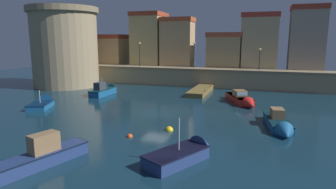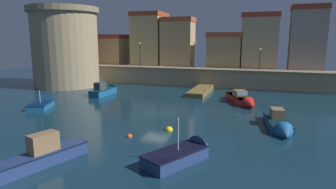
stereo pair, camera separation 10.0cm
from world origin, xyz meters
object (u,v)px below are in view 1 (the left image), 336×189
fortress_tower (65,47)px  moored_boat_6 (29,161)px  moored_boat_2 (242,100)px  mooring_buoy_0 (130,137)px  moored_boat_0 (280,124)px  moored_boat_1 (43,104)px  quay_lamp_1 (194,51)px  moored_boat_3 (105,90)px  quay_lamp_0 (140,51)px  moored_boat_4 (186,153)px  mooring_buoy_1 (169,130)px  quay_lamp_2 (260,55)px

fortress_tower → moored_boat_6: 31.00m
moored_boat_2 → mooring_buoy_0: 15.72m
moored_boat_0 → moored_boat_1: (-23.52, 0.68, -0.09)m
quay_lamp_1 → moored_boat_3: size_ratio=0.69×
quay_lamp_0 → moored_boat_4: size_ratio=0.73×
mooring_buoy_0 → moored_boat_4: bearing=-28.0°
moored_boat_0 → moored_boat_1: bearing=-99.9°
moored_boat_6 → moored_boat_2: bearing=172.3°
fortress_tower → moored_boat_1: fortress_tower is taller
quay_lamp_0 → moored_boat_0: (20.47, -19.33, -4.86)m
quay_lamp_0 → mooring_buoy_0: 27.17m
moored_boat_0 → moored_boat_1: moored_boat_1 is taller
moored_boat_4 → moored_boat_6: size_ratio=0.74×
mooring_buoy_1 → mooring_buoy_0: bearing=-133.7°
quay_lamp_1 → moored_boat_4: 28.44m
moored_boat_2 → mooring_buoy_1: bearing=-47.2°
moored_boat_2 → moored_boat_1: bearing=-93.5°
quay_lamp_1 → mooring_buoy_0: bearing=-87.6°
moored_boat_6 → mooring_buoy_0: bearing=175.0°
fortress_tower → mooring_buoy_1: size_ratio=18.09×
quay_lamp_1 → mooring_buoy_1: (3.30, -22.35, -5.30)m
fortress_tower → mooring_buoy_0: fortress_tower is taller
quay_lamp_2 → moored_boat_4: (-3.41, -27.36, -4.43)m
fortress_tower → moored_boat_1: 15.33m
moored_boat_6 → quay_lamp_1: bearing=-165.8°
moored_boat_0 → moored_boat_1: size_ratio=1.45×
mooring_buoy_0 → moored_boat_0: bearing=27.2°
fortress_tower → quay_lamp_1: 19.43m
moored_boat_1 → mooring_buoy_0: (13.01, -6.07, -0.31)m
moored_boat_0 → moored_boat_3: moored_boat_3 is taller
moored_boat_0 → moored_boat_2: size_ratio=0.99×
fortress_tower → mooring_buoy_1: fortress_tower is taller
quay_lamp_0 → moored_boat_0: quay_lamp_0 is taller
moored_boat_3 → moored_boat_6: 22.43m
moored_boat_1 → moored_boat_2: size_ratio=0.68×
moored_boat_3 → mooring_buoy_0: moored_boat_3 is taller
quay_lamp_2 → moored_boat_6: quay_lamp_2 is taller
moored_boat_0 → quay_lamp_0: bearing=-141.6°
quay_lamp_2 → moored_boat_1: quay_lamp_2 is taller
fortress_tower → mooring_buoy_0: 27.72m
moored_boat_0 → mooring_buoy_1: size_ratio=10.11×
fortress_tower → mooring_buoy_1: bearing=-37.0°
quay_lamp_0 → moored_boat_1: 19.54m
quay_lamp_1 → moored_boat_6: 31.89m
quay_lamp_1 → moored_boat_6: size_ratio=0.55×
moored_boat_1 → moored_boat_6: 16.41m
moored_boat_2 → moored_boat_6: moored_boat_6 is taller
quay_lamp_2 → moored_boat_2: (-1.40, -10.64, -4.37)m
moored_boat_2 → mooring_buoy_0: (-6.98, -14.08, -0.46)m
quay_lamp_1 → mooring_buoy_0: quay_lamp_1 is taller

